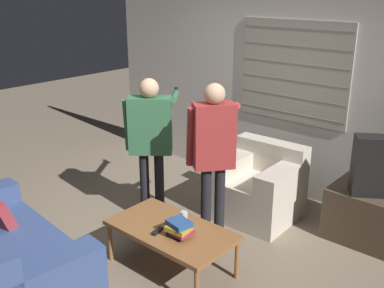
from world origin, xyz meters
name	(u,v)px	position (x,y,z in m)	size (l,w,h in m)	color
ground_plane	(158,251)	(0.00, 0.00, 0.00)	(16.00, 16.00, 0.00)	#7F705B
wall_back	(276,87)	(0.01, 2.03, 1.28)	(5.20, 0.08, 2.55)	silver
couch_blue	(2,254)	(-0.62, -1.22, 0.30)	(1.85, 1.00, 0.78)	#384C7F
armchair_beige	(259,187)	(0.33, 1.25, 0.34)	(0.86, 0.81, 0.80)	beige
coffee_table	(171,232)	(0.30, -0.12, 0.38)	(1.13, 0.62, 0.42)	brown
person_left_standing	(151,133)	(-0.48, 0.41, 1.00)	(0.52, 0.83, 1.57)	black
person_right_standing	(213,147)	(0.30, 0.47, 1.02)	(0.51, 0.73, 1.62)	black
book_stack	(179,228)	(0.45, -0.18, 0.49)	(0.25, 0.20, 0.15)	black
soda_can	(184,218)	(0.35, 0.00, 0.48)	(0.07, 0.07, 0.13)	silver
spare_remote	(157,231)	(0.26, -0.25, 0.43)	(0.07, 0.14, 0.02)	black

